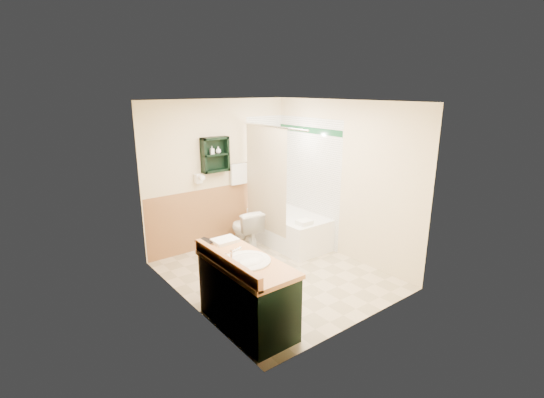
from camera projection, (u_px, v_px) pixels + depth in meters
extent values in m
plane|color=beige|center=(275.00, 275.00, 5.59)|extent=(3.00, 3.00, 0.00)
cube|color=#FFF2C7|center=(218.00, 174.00, 6.42)|extent=(2.60, 0.04, 2.40)
cube|color=#FFF2C7|center=(184.00, 212.00, 4.49)|extent=(0.04, 3.00, 2.40)
cube|color=#FFF2C7|center=(343.00, 180.00, 6.04)|extent=(0.04, 3.00, 2.40)
cube|color=white|center=(275.00, 100.00, 4.93)|extent=(2.60, 3.00, 0.04)
cube|color=black|center=(215.00, 155.00, 6.18)|extent=(0.45, 0.15, 0.55)
cylinder|color=silver|center=(272.00, 126.00, 5.93)|extent=(0.03, 1.60, 0.03)
cube|color=black|center=(247.00, 294.00, 4.31)|extent=(0.59, 1.22, 0.78)
cube|color=white|center=(288.00, 228.00, 6.70)|extent=(0.79, 1.50, 0.53)
imported|color=white|center=(245.00, 230.00, 6.40)|extent=(0.47, 0.73, 0.67)
cube|color=white|center=(225.00, 240.00, 4.72)|extent=(0.29, 0.23, 0.04)
imported|color=black|center=(200.00, 236.00, 4.63)|extent=(0.16, 0.06, 0.21)
cube|color=white|center=(304.00, 222.00, 6.07)|extent=(0.22, 0.19, 0.07)
imported|color=white|center=(212.00, 152.00, 6.13)|extent=(0.06, 0.13, 0.06)
imported|color=white|center=(218.00, 151.00, 6.19)|extent=(0.12, 0.13, 0.08)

